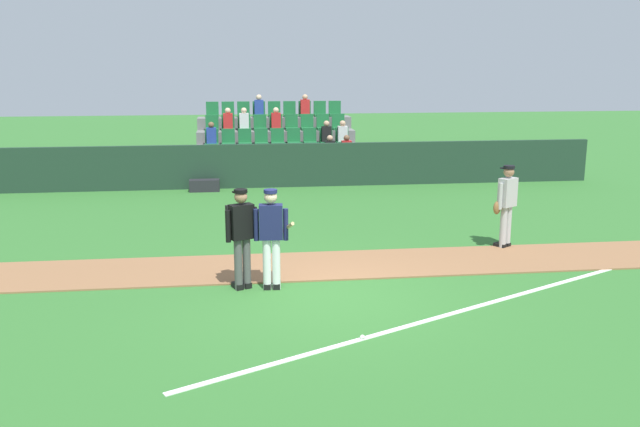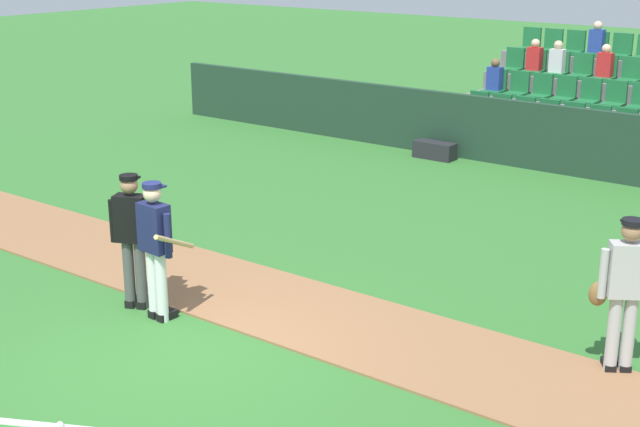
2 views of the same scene
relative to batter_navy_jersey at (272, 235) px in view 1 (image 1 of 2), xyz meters
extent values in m
plane|color=#33702D|center=(0.85, -0.48, -0.97)|extent=(80.00, 80.00, 0.00)
cube|color=#936642|center=(0.85, 1.22, -0.95)|extent=(28.00, 1.85, 0.03)
cube|color=white|center=(3.85, -0.98, -0.96)|extent=(10.73, 5.55, 0.01)
cube|color=#1E3828|center=(0.85, 9.76, -0.29)|extent=(20.00, 0.16, 1.36)
cube|color=slate|center=(0.85, 12.06, -0.82)|extent=(5.55, 3.80, 0.30)
cube|color=slate|center=(0.85, 10.79, -0.47)|extent=(5.45, 0.85, 0.40)
cube|color=#1E6B38|center=(-1.35, 10.69, -0.22)|extent=(0.44, 0.40, 0.08)
cube|color=#1E6B38|center=(-1.35, 10.91, 0.03)|extent=(0.44, 0.08, 0.50)
cube|color=#1E6B38|center=(-0.80, 10.69, -0.22)|extent=(0.44, 0.40, 0.08)
cube|color=#1E6B38|center=(-0.80, 10.91, 0.03)|extent=(0.44, 0.08, 0.50)
cube|color=#1E6B38|center=(-0.25, 10.69, -0.22)|extent=(0.44, 0.40, 0.08)
cube|color=#1E6B38|center=(-0.25, 10.91, 0.03)|extent=(0.44, 0.08, 0.50)
cube|color=#1E6B38|center=(0.30, 10.69, -0.22)|extent=(0.44, 0.40, 0.08)
cube|color=#1E6B38|center=(0.30, 10.91, 0.03)|extent=(0.44, 0.08, 0.50)
cube|color=#1E6B38|center=(0.85, 10.69, -0.22)|extent=(0.44, 0.40, 0.08)
cube|color=#1E6B38|center=(0.85, 10.91, 0.03)|extent=(0.44, 0.08, 0.50)
cube|color=#1E6B38|center=(1.40, 10.69, -0.22)|extent=(0.44, 0.40, 0.08)
cube|color=#1E6B38|center=(1.40, 10.91, 0.03)|extent=(0.44, 0.08, 0.50)
cube|color=#1E6B38|center=(1.95, 10.69, -0.22)|extent=(0.44, 0.40, 0.08)
cube|color=#1E6B38|center=(1.95, 10.91, 0.03)|extent=(0.44, 0.08, 0.50)
cube|color=#1E6B38|center=(2.50, 10.69, -0.22)|extent=(0.44, 0.40, 0.08)
cube|color=#1E6B38|center=(2.50, 10.91, 0.03)|extent=(0.44, 0.08, 0.50)
cube|color=black|center=(2.50, 10.74, 0.08)|extent=(0.32, 0.22, 0.52)
sphere|color=tan|center=(2.50, 10.74, 0.43)|extent=(0.20, 0.20, 0.20)
cube|color=#1E6B38|center=(3.05, 10.69, -0.22)|extent=(0.44, 0.40, 0.08)
cube|color=#1E6B38|center=(3.05, 10.91, 0.03)|extent=(0.44, 0.08, 0.50)
cube|color=red|center=(3.05, 10.74, 0.08)|extent=(0.32, 0.22, 0.52)
sphere|color=brown|center=(3.05, 10.74, 0.43)|extent=(0.20, 0.20, 0.20)
cube|color=slate|center=(0.85, 11.64, -0.07)|extent=(5.45, 0.85, 0.40)
cube|color=#1E6B38|center=(-1.35, 11.54, 0.18)|extent=(0.44, 0.40, 0.08)
cube|color=#1E6B38|center=(-1.35, 11.76, 0.43)|extent=(0.44, 0.08, 0.50)
cube|color=#263F99|center=(-1.35, 11.59, 0.48)|extent=(0.32, 0.22, 0.52)
sphere|color=brown|center=(-1.35, 11.59, 0.83)|extent=(0.20, 0.20, 0.20)
cube|color=#1E6B38|center=(-0.80, 11.54, 0.18)|extent=(0.44, 0.40, 0.08)
cube|color=#1E6B38|center=(-0.80, 11.76, 0.43)|extent=(0.44, 0.08, 0.50)
cube|color=#1E6B38|center=(-0.25, 11.54, 0.18)|extent=(0.44, 0.40, 0.08)
cube|color=#1E6B38|center=(-0.25, 11.76, 0.43)|extent=(0.44, 0.08, 0.50)
cube|color=#1E6B38|center=(0.30, 11.54, 0.18)|extent=(0.44, 0.40, 0.08)
cube|color=#1E6B38|center=(0.30, 11.76, 0.43)|extent=(0.44, 0.08, 0.50)
cube|color=#1E6B38|center=(0.85, 11.54, 0.18)|extent=(0.44, 0.40, 0.08)
cube|color=#1E6B38|center=(0.85, 11.76, 0.43)|extent=(0.44, 0.08, 0.50)
cube|color=#1E6B38|center=(1.40, 11.54, 0.18)|extent=(0.44, 0.40, 0.08)
cube|color=#1E6B38|center=(1.40, 11.76, 0.43)|extent=(0.44, 0.08, 0.50)
cube|color=#1E6B38|center=(1.95, 11.54, 0.18)|extent=(0.44, 0.40, 0.08)
cube|color=#1E6B38|center=(1.95, 11.76, 0.43)|extent=(0.44, 0.08, 0.50)
cube|color=#1E6B38|center=(2.50, 11.54, 0.18)|extent=(0.44, 0.40, 0.08)
cube|color=#1E6B38|center=(2.50, 11.76, 0.43)|extent=(0.44, 0.08, 0.50)
cube|color=black|center=(2.50, 11.59, 0.48)|extent=(0.32, 0.22, 0.52)
sphere|color=tan|center=(2.50, 11.59, 0.83)|extent=(0.20, 0.20, 0.20)
cube|color=#1E6B38|center=(3.05, 11.54, 0.18)|extent=(0.44, 0.40, 0.08)
cube|color=#1E6B38|center=(3.05, 11.76, 0.43)|extent=(0.44, 0.08, 0.50)
cube|color=silver|center=(3.05, 11.59, 0.48)|extent=(0.32, 0.22, 0.52)
sphere|color=tan|center=(3.05, 11.59, 0.83)|extent=(0.20, 0.20, 0.20)
cube|color=slate|center=(0.85, 12.49, 0.33)|extent=(5.45, 0.85, 0.40)
cube|color=#1E6B38|center=(-1.35, 12.39, 0.58)|extent=(0.44, 0.40, 0.08)
cube|color=#1E6B38|center=(-1.35, 12.61, 0.83)|extent=(0.44, 0.08, 0.50)
cube|color=#1E6B38|center=(-0.80, 12.39, 0.58)|extent=(0.44, 0.40, 0.08)
cube|color=#1E6B38|center=(-0.80, 12.61, 0.83)|extent=(0.44, 0.08, 0.50)
cube|color=red|center=(-0.80, 12.44, 0.88)|extent=(0.32, 0.22, 0.52)
sphere|color=beige|center=(-0.80, 12.44, 1.23)|extent=(0.20, 0.20, 0.20)
cube|color=#1E6B38|center=(-0.25, 12.39, 0.58)|extent=(0.44, 0.40, 0.08)
cube|color=#1E6B38|center=(-0.25, 12.61, 0.83)|extent=(0.44, 0.08, 0.50)
cube|color=silver|center=(-0.25, 12.44, 0.88)|extent=(0.32, 0.22, 0.52)
sphere|color=beige|center=(-0.25, 12.44, 1.23)|extent=(0.20, 0.20, 0.20)
cube|color=#1E6B38|center=(0.30, 12.39, 0.58)|extent=(0.44, 0.40, 0.08)
cube|color=#1E6B38|center=(0.30, 12.61, 0.83)|extent=(0.44, 0.08, 0.50)
cube|color=#1E6B38|center=(0.85, 12.39, 0.58)|extent=(0.44, 0.40, 0.08)
cube|color=#1E6B38|center=(0.85, 12.61, 0.83)|extent=(0.44, 0.08, 0.50)
cube|color=red|center=(0.85, 12.44, 0.88)|extent=(0.32, 0.22, 0.52)
sphere|color=beige|center=(0.85, 12.44, 1.23)|extent=(0.20, 0.20, 0.20)
cube|color=#1E6B38|center=(1.40, 12.39, 0.58)|extent=(0.44, 0.40, 0.08)
cube|color=#1E6B38|center=(1.40, 12.61, 0.83)|extent=(0.44, 0.08, 0.50)
cube|color=#1E6B38|center=(1.95, 12.39, 0.58)|extent=(0.44, 0.40, 0.08)
cube|color=#1E6B38|center=(1.95, 12.61, 0.83)|extent=(0.44, 0.08, 0.50)
cube|color=#1E6B38|center=(2.50, 12.39, 0.58)|extent=(0.44, 0.40, 0.08)
cube|color=#1E6B38|center=(2.50, 12.61, 0.83)|extent=(0.44, 0.08, 0.50)
cube|color=#1E6B38|center=(3.05, 12.39, 0.58)|extent=(0.44, 0.40, 0.08)
cube|color=#1E6B38|center=(3.05, 12.61, 0.83)|extent=(0.44, 0.08, 0.50)
cube|color=slate|center=(0.85, 13.34, 0.73)|extent=(5.45, 0.85, 0.40)
cube|color=#1E6B38|center=(-1.35, 13.24, 0.98)|extent=(0.44, 0.40, 0.08)
cube|color=#1E6B38|center=(-1.35, 13.46, 1.23)|extent=(0.44, 0.08, 0.50)
cube|color=#1E6B38|center=(-0.80, 13.24, 0.98)|extent=(0.44, 0.40, 0.08)
cube|color=#1E6B38|center=(-0.80, 13.46, 1.23)|extent=(0.44, 0.08, 0.50)
cube|color=#1E6B38|center=(-0.25, 13.24, 0.98)|extent=(0.44, 0.40, 0.08)
cube|color=#1E6B38|center=(-0.25, 13.46, 1.23)|extent=(0.44, 0.08, 0.50)
cube|color=#1E6B38|center=(0.30, 13.24, 0.98)|extent=(0.44, 0.40, 0.08)
cube|color=#1E6B38|center=(0.30, 13.46, 1.23)|extent=(0.44, 0.08, 0.50)
cube|color=#263F99|center=(0.30, 13.29, 1.28)|extent=(0.32, 0.22, 0.52)
sphere|color=beige|center=(0.30, 13.29, 1.63)|extent=(0.20, 0.20, 0.20)
cube|color=#1E6B38|center=(0.85, 13.24, 0.98)|extent=(0.44, 0.40, 0.08)
cube|color=#1E6B38|center=(0.85, 13.46, 1.23)|extent=(0.44, 0.08, 0.50)
cube|color=#1E6B38|center=(1.40, 13.24, 0.98)|extent=(0.44, 0.40, 0.08)
cube|color=#1E6B38|center=(1.40, 13.46, 1.23)|extent=(0.44, 0.08, 0.50)
cube|color=#1E6B38|center=(1.95, 13.24, 0.98)|extent=(0.44, 0.40, 0.08)
cube|color=#1E6B38|center=(1.95, 13.46, 1.23)|extent=(0.44, 0.08, 0.50)
cube|color=red|center=(1.95, 13.29, 1.28)|extent=(0.32, 0.22, 0.52)
sphere|color=tan|center=(1.95, 13.29, 1.63)|extent=(0.20, 0.20, 0.20)
cube|color=#1E6B38|center=(2.50, 13.24, 0.98)|extent=(0.44, 0.40, 0.08)
cube|color=#1E6B38|center=(2.50, 13.46, 1.23)|extent=(0.44, 0.08, 0.50)
cube|color=#1E6B38|center=(3.05, 13.24, 0.98)|extent=(0.44, 0.40, 0.08)
cube|color=#1E6B38|center=(3.05, 13.46, 1.23)|extent=(0.44, 0.08, 0.50)
cylinder|color=white|center=(-0.09, 0.00, -0.52)|extent=(0.14, 0.14, 0.90)
cylinder|color=white|center=(0.07, -0.01, -0.52)|extent=(0.14, 0.14, 0.90)
cube|color=black|center=(-0.08, 0.06, -0.92)|extent=(0.14, 0.27, 0.10)
cube|color=black|center=(0.08, 0.05, -0.92)|extent=(0.14, 0.27, 0.10)
cube|color=#191E47|center=(-0.01, -0.01, 0.23)|extent=(0.41, 0.24, 0.60)
cylinder|color=#191E47|center=(-0.26, 0.01, 0.18)|extent=(0.09, 0.09, 0.55)
cylinder|color=#191E47|center=(0.24, -0.02, 0.18)|extent=(0.09, 0.09, 0.55)
sphere|color=beige|center=(-0.01, -0.01, 0.66)|extent=(0.22, 0.22, 0.22)
cylinder|color=#191E4C|center=(-0.01, -0.01, 0.76)|extent=(0.23, 0.23, 0.06)
cube|color=#191E4C|center=(0.00, 0.09, 0.73)|extent=(0.19, 0.13, 0.02)
cylinder|color=tan|center=(0.25, 0.08, 0.08)|extent=(0.25, 0.79, 0.41)
cylinder|color=#4C4C4C|center=(-0.58, 0.04, -0.52)|extent=(0.14, 0.14, 0.90)
cylinder|color=#4C4C4C|center=(-0.43, 0.11, -0.52)|extent=(0.14, 0.14, 0.90)
cube|color=black|center=(-0.60, 0.09, -0.92)|extent=(0.22, 0.29, 0.10)
cube|color=black|center=(-0.46, 0.16, -0.92)|extent=(0.22, 0.29, 0.10)
cube|color=black|center=(-0.50, 0.07, 0.23)|extent=(0.46, 0.37, 0.60)
cylinder|color=black|center=(-0.73, -0.03, 0.18)|extent=(0.09, 0.09, 0.55)
cylinder|color=black|center=(-0.28, 0.18, 0.18)|extent=(0.09, 0.09, 0.55)
sphere|color=#9E7051|center=(-0.50, 0.07, 0.66)|extent=(0.22, 0.22, 0.22)
cylinder|color=black|center=(-0.50, 0.07, 0.76)|extent=(0.23, 0.23, 0.06)
cube|color=black|center=(-0.55, 0.16, 0.73)|extent=(0.21, 0.18, 0.02)
cube|color=black|center=(-0.56, 0.19, 0.23)|extent=(0.43, 0.26, 0.56)
cylinder|color=#B2B2B2|center=(4.96, 2.01, -0.52)|extent=(0.14, 0.14, 0.90)
cylinder|color=#B2B2B2|center=(5.10, 2.09, -0.52)|extent=(0.14, 0.14, 0.90)
cube|color=black|center=(4.93, 2.06, -0.92)|extent=(0.24, 0.28, 0.10)
cube|color=black|center=(5.06, 2.14, -0.92)|extent=(0.24, 0.28, 0.10)
cube|color=#B2B2B2|center=(5.03, 2.05, 0.23)|extent=(0.46, 0.40, 0.60)
cylinder|color=#B2B2B2|center=(4.82, 1.91, 0.18)|extent=(0.09, 0.09, 0.55)
cylinder|color=#B2B2B2|center=(5.24, 2.19, 0.18)|extent=(0.09, 0.09, 0.55)
sphere|color=#9E7051|center=(5.03, 2.05, 0.66)|extent=(0.22, 0.22, 0.22)
cylinder|color=black|center=(5.03, 2.05, 0.76)|extent=(0.23, 0.23, 0.06)
cube|color=black|center=(4.97, 2.13, 0.73)|extent=(0.22, 0.20, 0.02)
ellipsoid|color=brown|center=(4.78, 1.94, -0.07)|extent=(0.23, 0.21, 0.28)
sphere|color=white|center=(1.15, -2.38, -0.93)|extent=(0.07, 0.07, 0.07)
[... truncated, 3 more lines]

